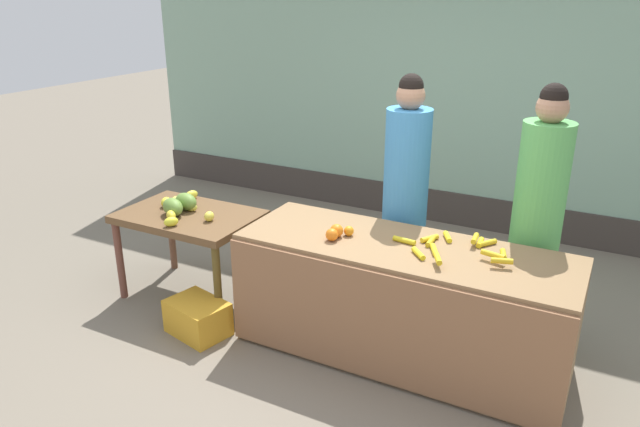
# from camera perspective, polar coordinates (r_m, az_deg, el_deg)

# --- Properties ---
(ground_plane) EXTENTS (24.00, 24.00, 0.00)m
(ground_plane) POSITION_cam_1_polar(r_m,az_deg,el_deg) (4.52, 1.77, -11.60)
(ground_plane) COLOR #756B5B
(market_wall_back) EXTENTS (7.60, 0.23, 3.58)m
(market_wall_back) POSITION_cam_1_polar(r_m,az_deg,el_deg) (6.40, 13.08, 14.34)
(market_wall_back) COLOR #8CB299
(market_wall_back) RESTS_ON ground
(fruit_stall_counter) EXTENTS (2.25, 0.79, 0.83)m
(fruit_stall_counter) POSITION_cam_1_polar(r_m,az_deg,el_deg) (4.14, 7.81, -8.41)
(fruit_stall_counter) COLOR olive
(fruit_stall_counter) RESTS_ON ground
(side_table_wooden) EXTENTS (1.09, 0.73, 0.73)m
(side_table_wooden) POSITION_cam_1_polar(r_m,az_deg,el_deg) (4.91, -12.44, -0.98)
(side_table_wooden) COLOR brown
(side_table_wooden) RESTS_ON ground
(banana_bunch_pile) EXTENTS (0.80, 0.59, 0.07)m
(banana_bunch_pile) POSITION_cam_1_polar(r_m,az_deg,el_deg) (3.94, 12.88, -3.14)
(banana_bunch_pile) COLOR gold
(banana_bunch_pile) RESTS_ON fruit_stall_counter
(orange_pile) EXTENTS (0.15, 0.21, 0.09)m
(orange_pile) POSITION_cam_1_polar(r_m,az_deg,el_deg) (4.03, 1.67, -1.80)
(orange_pile) COLOR orange
(orange_pile) RESTS_ON fruit_stall_counter
(mango_papaya_pile) EXTENTS (0.62, 0.69, 0.14)m
(mango_papaya_pile) POSITION_cam_1_polar(r_m,az_deg,el_deg) (4.89, -13.32, 0.77)
(mango_papaya_pile) COLOR yellow
(mango_papaya_pile) RESTS_ON side_table_wooden
(vendor_woman_blue_shirt) EXTENTS (0.34, 0.34, 1.87)m
(vendor_woman_blue_shirt) POSITION_cam_1_polar(r_m,az_deg,el_deg) (4.56, 8.20, 1.62)
(vendor_woman_blue_shirt) COLOR #33333D
(vendor_woman_blue_shirt) RESTS_ON ground
(vendor_woman_green_shirt) EXTENTS (0.34, 0.34, 1.87)m
(vendor_woman_green_shirt) POSITION_cam_1_polar(r_m,az_deg,el_deg) (4.34, 20.14, -0.45)
(vendor_woman_green_shirt) COLOR #33333D
(vendor_woman_green_shirt) RESTS_ON ground
(produce_crate) EXTENTS (0.50, 0.41, 0.26)m
(produce_crate) POSITION_cam_1_polar(r_m,az_deg,el_deg) (4.57, -11.67, -9.78)
(produce_crate) COLOR gold
(produce_crate) RESTS_ON ground
(produce_sack) EXTENTS (0.42, 0.45, 0.57)m
(produce_sack) POSITION_cam_1_polar(r_m,az_deg,el_deg) (5.17, -0.18, -3.58)
(produce_sack) COLOR maroon
(produce_sack) RESTS_ON ground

